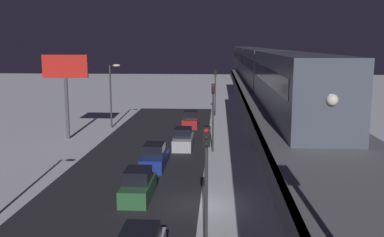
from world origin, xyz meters
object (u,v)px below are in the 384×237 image
(traffic_light_mid, at_px, (213,108))
(subway_train, at_px, (254,62))
(sedan_green, at_px, (138,186))
(traffic_light_far, at_px, (215,86))
(sedan_silver, at_px, (183,140))
(sedan_blue, at_px, (154,158))
(sedan_red, at_px, (191,120))
(commercial_billboard, at_px, (65,75))
(traffic_light_near, at_px, (206,175))

(traffic_light_mid, bearing_deg, subway_train, -109.47)
(sedan_green, xyz_separation_m, traffic_light_mid, (-4.70, -12.76, 3.40))
(traffic_light_mid, height_order, traffic_light_far, same)
(sedan_silver, relative_size, sedan_blue, 0.99)
(sedan_green, height_order, traffic_light_mid, traffic_light_mid)
(traffic_light_mid, bearing_deg, sedan_red, -76.81)
(sedan_silver, height_order, commercial_billboard, commercial_billboard)
(sedan_blue, bearing_deg, sedan_green, -90.00)
(sedan_blue, bearing_deg, sedan_silver, 75.50)
(sedan_blue, relative_size, traffic_light_far, 0.71)
(sedan_red, bearing_deg, sedan_blue, -95.75)
(sedan_green, distance_m, commercial_billboard, 21.44)
(traffic_light_far, bearing_deg, sedan_silver, 81.54)
(traffic_light_near, height_order, commercial_billboard, commercial_billboard)
(traffic_light_near, xyz_separation_m, commercial_billboard, (15.49, -25.72, 2.63))
(sedan_green, bearing_deg, sedan_blue, 90.00)
(sedan_silver, bearing_deg, traffic_light_far, 81.54)
(traffic_light_mid, bearing_deg, traffic_light_far, -90.00)
(subway_train, bearing_deg, sedan_green, 70.17)
(traffic_light_near, distance_m, commercial_billboard, 30.14)
(traffic_light_mid, xyz_separation_m, commercial_billboard, (15.49, -4.76, 2.63))
(commercial_billboard, bearing_deg, traffic_light_far, -133.71)
(commercial_billboard, bearing_deg, sedan_green, 121.62)
(sedan_red, xyz_separation_m, traffic_light_mid, (-2.90, 12.37, 3.40))
(sedan_green, xyz_separation_m, traffic_light_far, (-4.70, -33.72, 3.40))
(sedan_red, distance_m, traffic_light_mid, 13.16)
(sedan_green, bearing_deg, traffic_light_mid, 69.78)
(sedan_red, bearing_deg, sedan_green, -94.10)
(sedan_silver, height_order, sedan_green, same)
(sedan_red, bearing_deg, traffic_light_mid, -76.81)
(traffic_light_mid, bearing_deg, sedan_blue, 49.52)
(sedan_silver, bearing_deg, sedan_red, 90.00)
(commercial_billboard, bearing_deg, traffic_light_mid, 162.92)
(sedan_green, bearing_deg, sedan_silver, 82.78)
(traffic_light_near, bearing_deg, sedan_blue, -73.09)
(sedan_blue, height_order, commercial_billboard, commercial_billboard)
(commercial_billboard, bearing_deg, traffic_light_near, 121.06)
(sedan_silver, xyz_separation_m, traffic_light_far, (-2.90, -19.51, 3.41))
(commercial_billboard, bearing_deg, sedan_red, -148.83)
(sedan_green, xyz_separation_m, commercial_billboard, (10.79, -17.52, 6.03))
(traffic_light_far, bearing_deg, subway_train, 121.86)
(subway_train, height_order, traffic_light_near, subway_train)
(sedan_silver, bearing_deg, traffic_light_near, -82.63)
(commercial_billboard, bearing_deg, sedan_blue, 136.42)
(sedan_silver, distance_m, sedan_blue, 7.19)
(subway_train, height_order, sedan_silver, subway_train)
(traffic_light_far, bearing_deg, commercial_billboard, 46.29)
(subway_train, bearing_deg, traffic_light_near, 82.16)
(sedan_green, relative_size, sedan_blue, 0.98)
(subway_train, relative_size, sedan_red, 17.46)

